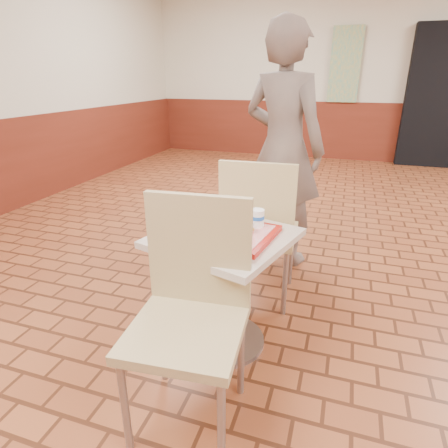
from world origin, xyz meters
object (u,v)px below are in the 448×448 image
(customer, at_px, (283,149))
(paper_cup, at_px, (257,218))
(chair_main_back, at_px, (259,226))
(long_john_donut, at_px, (241,228))
(chair_main_front, at_px, (191,303))
(ring_donut, at_px, (213,223))
(main_table, at_px, (224,272))
(serving_tray, at_px, (224,232))

(customer, relative_size, paper_cup, 20.12)
(chair_main_back, bearing_deg, long_john_donut, 88.73)
(chair_main_front, relative_size, ring_donut, 10.46)
(main_table, relative_size, chair_main_front, 0.68)
(serving_tray, bearing_deg, long_john_donut, -1.59)
(serving_tray, bearing_deg, paper_cup, 32.49)
(ring_donut, bearing_deg, customer, 82.45)
(serving_tray, xyz_separation_m, ring_donut, (-0.07, 0.03, 0.03))
(long_john_donut, bearing_deg, paper_cup, 59.72)
(customer, distance_m, serving_tray, 1.22)
(customer, bearing_deg, chair_main_front, 107.24)
(ring_donut, distance_m, paper_cup, 0.23)
(serving_tray, xyz_separation_m, long_john_donut, (0.09, -0.00, 0.03))
(main_table, distance_m, long_john_donut, 0.29)
(customer, bearing_deg, long_john_donut, 110.38)
(paper_cup, bearing_deg, main_table, -147.51)
(chair_main_front, relative_size, paper_cup, 10.91)
(customer, height_order, paper_cup, customer)
(customer, height_order, ring_donut, customer)
(chair_main_back, height_order, serving_tray, chair_main_back)
(chair_main_back, height_order, paper_cup, chair_main_back)
(long_john_donut, bearing_deg, chair_main_front, -100.76)
(main_table, bearing_deg, chair_main_front, -89.18)
(main_table, distance_m, paper_cup, 0.35)
(customer, bearing_deg, main_table, 105.92)
(main_table, xyz_separation_m, chair_main_front, (0.01, -0.46, 0.10))
(chair_main_front, height_order, chair_main_back, chair_main_front)
(chair_main_back, height_order, customer, customer)
(long_john_donut, height_order, paper_cup, paper_cup)
(chair_main_front, relative_size, chair_main_back, 1.01)
(long_john_donut, bearing_deg, main_table, 178.41)
(main_table, bearing_deg, serving_tray, 0.00)
(serving_tray, relative_size, ring_donut, 5.26)
(paper_cup, bearing_deg, chair_main_front, -104.58)
(ring_donut, bearing_deg, serving_tray, -23.35)
(main_table, xyz_separation_m, serving_tray, (0.00, 0.00, 0.24))
(chair_main_back, distance_m, serving_tray, 0.51)
(chair_main_front, xyz_separation_m, paper_cup, (0.14, 0.55, 0.20))
(main_table, distance_m, chair_main_back, 0.50)
(main_table, bearing_deg, ring_donut, 156.65)
(main_table, bearing_deg, customer, 86.03)
(chair_main_back, height_order, ring_donut, chair_main_back)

